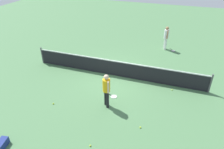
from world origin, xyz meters
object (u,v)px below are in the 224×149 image
Objects in this scene: tennis_ball_near_player at (53,104)px; tennis_ball_baseline at (90,146)px; tennis_racket_near_player at (113,96)px; tennis_ball_stray_left at (172,90)px; player_near_side at (106,88)px; tennis_racket_far_player at (173,51)px; tennis_ball_by_net at (140,127)px; player_far_side at (166,36)px; tennis_ball_midcourt at (109,83)px.

tennis_ball_baseline is (2.68, -1.68, 0.00)m from tennis_ball_near_player.
tennis_ball_stray_left reaches higher than tennis_racket_near_player.
player_near_side is 25.76× the size of tennis_ball_stray_left.
tennis_ball_near_player is at bearing -120.77° from tennis_racket_far_player.
tennis_racket_far_player is 10.06m from tennis_ball_baseline.
player_near_side is at bearing 154.00° from tennis_ball_by_net.
player_far_side is (1.78, 7.54, 0.00)m from player_near_side.
tennis_ball_baseline reaches higher than tennis_racket_near_player.
tennis_ball_near_player is at bearing -163.40° from player_near_side.
player_far_side is 25.76× the size of tennis_ball_baseline.
player_near_side is 7.85m from tennis_racket_far_player.
player_far_side is 6.27m from tennis_ball_midcourt.
player_near_side is 3.75m from tennis_ball_stray_left.
tennis_racket_far_player is at bearing 94.39° from tennis_ball_stray_left.
player_far_side reaches higher than tennis_ball_midcourt.
player_far_side is 25.76× the size of tennis_ball_by_net.
tennis_ball_by_net is 3.57m from tennis_ball_midcourt.
tennis_ball_near_player is at bearing 147.88° from tennis_ball_baseline.
tennis_racket_far_player is 8.53× the size of tennis_ball_stray_left.
tennis_racket_far_player is at bearing 62.27° from tennis_ball_midcourt.
tennis_ball_stray_left is (3.34, 0.50, 0.00)m from tennis_ball_midcourt.
tennis_ball_midcourt is at bearing 131.33° from tennis_ball_by_net.
player_near_side reaches higher than tennis_ball_stray_left.
player_near_side is 3.02× the size of tennis_racket_far_player.
tennis_ball_baseline is at bearing -32.12° from tennis_ball_near_player.
tennis_racket_far_player is at bearing 59.23° from tennis_ball_near_player.
tennis_ball_stray_left is at bearing 72.72° from tennis_ball_by_net.
tennis_racket_far_player is (2.40, 7.41, -1.00)m from player_near_side.
tennis_ball_near_player and tennis_ball_baseline have the same top height.
tennis_ball_near_player and tennis_ball_midcourt have the same top height.
tennis_ball_stray_left is (0.99, 3.18, 0.00)m from tennis_ball_by_net.
player_near_side and player_far_side have the same top height.
tennis_racket_far_player is 8.31m from tennis_ball_by_net.
player_near_side is 2.73m from tennis_ball_near_player.
tennis_racket_near_player is 7.03m from tennis_racket_far_player.
tennis_ball_baseline is 5.36m from tennis_ball_stray_left.
tennis_ball_stray_left is (0.39, -5.11, 0.02)m from tennis_racket_far_player.
tennis_racket_far_player is 8.53× the size of tennis_ball_by_net.
tennis_racket_near_player is 9.20× the size of tennis_ball_stray_left.
tennis_racket_near_player is at bearing 93.10° from tennis_ball_baseline.
tennis_racket_near_player is at bearing 30.99° from tennis_ball_near_player.
player_far_side is 10.12m from tennis_ball_baseline.
tennis_racket_far_player is 8.53× the size of tennis_ball_near_player.
tennis_ball_near_player is at bearing 177.93° from tennis_ball_by_net.
tennis_ball_stray_left is (2.56, 4.71, 0.00)m from tennis_ball_baseline.
tennis_ball_near_player is 1.00× the size of tennis_ball_stray_left.
tennis_ball_by_net reaches higher than tennis_racket_near_player.
player_far_side is 8.48m from tennis_ball_by_net.
tennis_ball_stray_left reaches higher than tennis_racket_far_player.
player_far_side reaches higher than tennis_ball_near_player.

